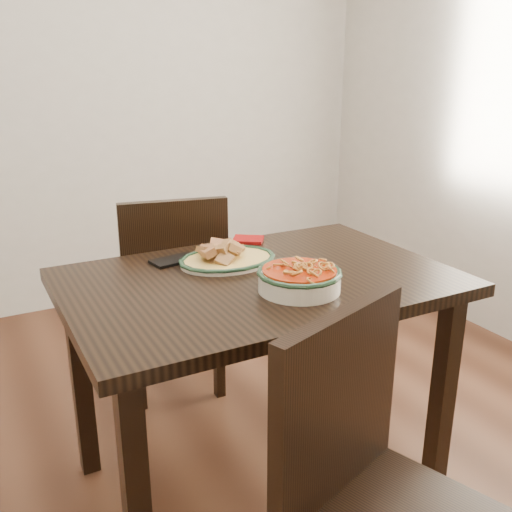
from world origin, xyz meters
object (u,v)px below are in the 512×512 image
dining_table (259,305)px  noodle_bowl (299,276)px  smartphone (175,260)px  chair_far (173,286)px  fish_plate (227,250)px  chair_near (375,491)px

dining_table → noodle_bowl: noodle_bowl is taller
noodle_bowl → smartphone: (-0.23, 0.42, -0.04)m
dining_table → smartphone: (-0.18, 0.26, 0.10)m
dining_table → chair_far: 0.67m
noodle_bowl → fish_plate: bearing=104.0°
fish_plate → noodle_bowl: bearing=-76.0°
fish_plate → noodle_bowl: 0.33m
dining_table → chair_near: bearing=-97.5°
chair_near → fish_plate: (0.06, 0.86, 0.30)m
chair_far → chair_near: same height
chair_near → fish_plate: bearing=66.8°
chair_far → noodle_bowl: size_ratio=3.56×
chair_near → chair_far: bearing=69.2°
chair_far → chair_near: size_ratio=1.00×
chair_near → noodle_bowl: chair_near is taller
fish_plate → noodle_bowl: fish_plate is taller
dining_table → fish_plate: fish_plate is taller
noodle_bowl → smartphone: 0.48m
chair_far → smartphone: 0.49m
smartphone → dining_table: bearing=-64.2°
dining_table → chair_far: size_ratio=1.34×
noodle_bowl → smartphone: size_ratio=1.59×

